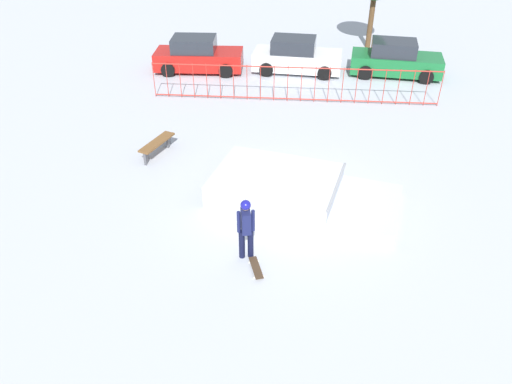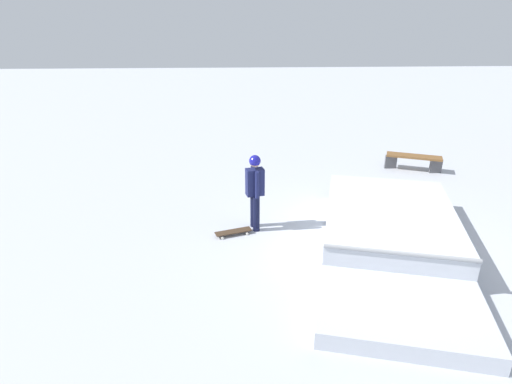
{
  "view_description": "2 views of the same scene",
  "coord_description": "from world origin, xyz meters",
  "views": [
    {
      "loc": [
        -0.01,
        -11.74,
        8.28
      ],
      "look_at": [
        -0.91,
        -0.89,
        0.9
      ],
      "focal_mm": 34.08,
      "sensor_mm": 36.0,
      "label": 1
    },
    {
      "loc": [
        7.51,
        -2.85,
        4.54
      ],
      "look_at": [
        -0.75,
        -2.48,
        1.0
      ],
      "focal_mm": 30.0,
      "sensor_mm": 36.0,
      "label": 2
    }
  ],
  "objects": [
    {
      "name": "skateboard",
      "position": [
        -0.73,
        -2.98,
        0.08
      ],
      "size": [
        0.44,
        0.82,
        0.09
      ],
      "rotation": [
        0.0,
        0.0,
        1.89
      ],
      "color": "#3F2D1E",
      "rests_on": "ground"
    },
    {
      "name": "parked_car_green",
      "position": [
        4.62,
        10.8,
        0.72
      ],
      "size": [
        4.28,
        2.31,
        1.6
      ],
      "rotation": [
        0.0,
        0.0,
        -0.12
      ],
      "color": "#196B33",
      "rests_on": "ground"
    },
    {
      "name": "parked_car_red",
      "position": [
        -4.63,
        10.62,
        0.72
      ],
      "size": [
        4.16,
        2.04,
        1.6
      ],
      "rotation": [
        0.0,
        0.0,
        0.04
      ],
      "color": "red",
      "rests_on": "ground"
    },
    {
      "name": "parked_car_white",
      "position": [
        0.03,
        10.87,
        0.72
      ],
      "size": [
        4.23,
        2.2,
        1.6
      ],
      "rotation": [
        0.0,
        0.0,
        -0.09
      ],
      "color": "white",
      "rests_on": "ground"
    },
    {
      "name": "skate_ramp",
      "position": [
        0.05,
        0.22,
        0.32
      ],
      "size": [
        5.87,
        3.83,
        0.74
      ],
      "rotation": [
        0.0,
        0.0,
        -0.24
      ],
      "color": "silver",
      "rests_on": "ground"
    },
    {
      "name": "skater",
      "position": [
        -1.02,
        -2.49,
        1.01
      ],
      "size": [
        0.43,
        0.42,
        1.73
      ],
      "rotation": [
        0.0,
        0.0,
        1.8
      ],
      "color": "black",
      "rests_on": "ground"
    },
    {
      "name": "perimeter_fence",
      "position": [
        -0.0,
        7.36,
        0.77
      ],
      "size": [
        11.82,
        0.05,
        1.5
      ],
      "rotation": [
        0.0,
        0.0,
        -0.0
      ],
      "color": "#B22D23",
      "rests_on": "ground"
    },
    {
      "name": "park_bench",
      "position": [
        -4.56,
        2.48,
        0.36
      ],
      "size": [
        0.94,
        1.64,
        0.48
      ],
      "rotation": [
        0.0,
        0.0,
        4.35
      ],
      "color": "brown",
      "rests_on": "ground"
    },
    {
      "name": "ground_plane",
      "position": [
        0.0,
        0.0,
        0.0
      ],
      "size": [
        60.0,
        60.0,
        0.0
      ],
      "primitive_type": "plane",
      "color": "#B2B7C1"
    }
  ]
}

